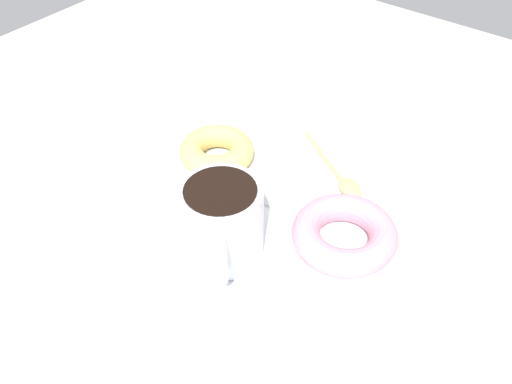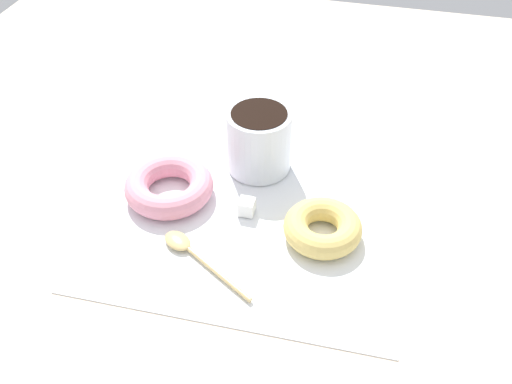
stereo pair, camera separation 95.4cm
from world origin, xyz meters
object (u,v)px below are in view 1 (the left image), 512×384
donut_near_cup (345,234)px  spoon (343,178)px  coffee_cup (220,221)px  donut_far (217,151)px  sugar_cube (270,194)px

donut_near_cup → spoon: donut_near_cup is taller
coffee_cup → donut_near_cup: (9.49, 8.39, -2.83)cm
donut_near_cup → donut_far: donut_near_cup is taller
coffee_cup → spoon: 17.91cm
donut_far → spoon: (14.18, 6.01, -1.02)cm
donut_far → coffee_cup: bearing=-47.7°
donut_near_cup → sugar_cube: bearing=175.6°
donut_near_cup → donut_far: 19.64cm
coffee_cup → sugar_cube: bearing=93.6°
sugar_cube → coffee_cup: bearing=-86.4°
coffee_cup → donut_near_cup: coffee_cup is taller
coffee_cup → donut_near_cup: 12.97cm
donut_near_cup → donut_far: bearing=172.5°
coffee_cup → spoon: coffee_cup is taller
donut_near_cup → spoon: (-5.29, 8.59, -1.07)cm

